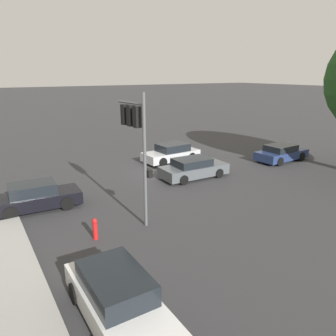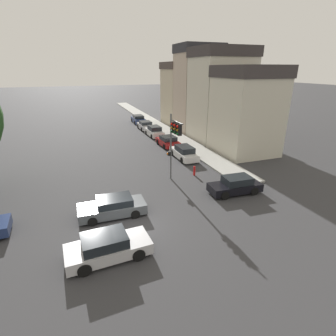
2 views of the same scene
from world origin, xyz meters
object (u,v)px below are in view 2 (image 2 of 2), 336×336
object	(u,v)px
crossing_car_1	(113,207)
parked_car_4	(138,119)
parked_car_1	(168,141)
crossing_car_0	(108,247)
traffic_signal	(174,135)
parked_car_2	(154,132)
parked_car_0	(184,153)
fire_hydrant	(194,170)
crossing_car_3	(235,185)
parked_car_3	(145,125)

from	to	relation	value
crossing_car_1	parked_car_4	size ratio (longest dim) A/B	0.97
parked_car_1	crossing_car_0	bearing A→B (deg)	149.40
traffic_signal	parked_car_2	xyz separation A→B (m)	(3.34, 16.41, -3.51)
crossing_car_1	parked_car_1	distance (m)	17.44
parked_car_0	parked_car_4	world-z (taller)	parked_car_0
parked_car_2	fire_hydrant	size ratio (longest dim) A/B	4.64
crossing_car_0	crossing_car_3	distance (m)	11.55
traffic_signal	parked_car_4	world-z (taller)	traffic_signal
crossing_car_0	crossing_car_1	size ratio (longest dim) A/B	1.00
crossing_car_0	parked_car_3	bearing A→B (deg)	67.37
crossing_car_0	parked_car_2	world-z (taller)	parked_car_2
crossing_car_1	parked_car_0	xyz separation A→B (m)	(9.36, 9.41, 0.05)
crossing_car_1	crossing_car_3	world-z (taller)	crossing_car_3
parked_car_2	parked_car_0	bearing A→B (deg)	178.68
parked_car_1	parked_car_0	bearing A→B (deg)	177.77
traffic_signal	parked_car_3	xyz separation A→B (m)	(3.35, 21.39, -3.58)
crossing_car_3	parked_car_1	size ratio (longest dim) A/B	1.07
crossing_car_3	traffic_signal	bearing A→B (deg)	-41.34
traffic_signal	crossing_car_1	world-z (taller)	traffic_signal
crossing_car_1	fire_hydrant	xyz separation A→B (m)	(8.32, 4.59, -0.14)
parked_car_1	parked_car_4	world-z (taller)	parked_car_4
parked_car_3	crossing_car_3	bearing A→B (deg)	-179.04
crossing_car_3	parked_car_4	size ratio (longest dim) A/B	0.92
crossing_car_0	fire_hydrant	distance (m)	12.78
parked_car_4	fire_hydrant	size ratio (longest dim) A/B	5.04
parked_car_0	parked_car_4	size ratio (longest dim) A/B	0.98
crossing_car_1	parked_car_2	distance (m)	22.28
traffic_signal	parked_car_3	bearing A→B (deg)	-103.70
parked_car_2	crossing_car_1	bearing A→B (deg)	153.67
crossing_car_3	parked_car_2	distance (m)	20.18
traffic_signal	fire_hydrant	bearing A→B (deg)	-167.16
parked_car_2	crossing_car_3	bearing A→B (deg)	179.70
traffic_signal	parked_car_1	world-z (taller)	traffic_signal
crossing_car_3	parked_car_2	world-z (taller)	parked_car_2
parked_car_4	fire_hydrant	distance (m)	26.43
traffic_signal	crossing_car_0	world-z (taller)	traffic_signal
crossing_car_3	fire_hydrant	bearing A→B (deg)	-68.80
parked_car_2	fire_hydrant	bearing A→B (deg)	174.76
crossing_car_1	fire_hydrant	distance (m)	9.50
crossing_car_0	crossing_car_1	world-z (taller)	crossing_car_0
parked_car_2	crossing_car_0	bearing A→B (deg)	155.62
parked_car_0	parked_car_3	distance (m)	15.82
crossing_car_3	fire_hydrant	world-z (taller)	crossing_car_3
crossing_car_0	parked_car_1	xyz separation A→B (m)	(10.33, 18.91, -0.02)
traffic_signal	parked_car_4	size ratio (longest dim) A/B	1.27
parked_car_0	fire_hydrant	size ratio (longest dim) A/B	4.96
crossing_car_0	parked_car_2	xyz separation A→B (m)	(10.24, 24.46, 0.07)
parked_car_2	parked_car_4	size ratio (longest dim) A/B	0.92
traffic_signal	parked_car_1	xyz separation A→B (m)	(3.43, 10.86, -3.60)
fire_hydrant	crossing_car_3	bearing A→B (deg)	-72.09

